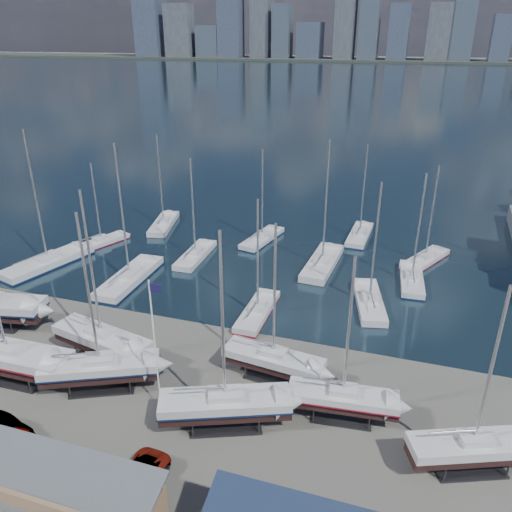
% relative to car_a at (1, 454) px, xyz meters
% --- Properties ---
extents(ground, '(1400.00, 1400.00, 0.00)m').
position_rel_car_a_xyz_m(ground, '(7.39, 11.50, -0.79)').
color(ground, '#605E59').
rests_on(ground, ground).
extents(water, '(1400.00, 600.00, 0.40)m').
position_rel_car_a_xyz_m(water, '(7.39, 321.50, -0.94)').
color(water, '#1A2D3D').
rests_on(water, ground).
extents(far_shore, '(1400.00, 80.00, 2.20)m').
position_rel_car_a_xyz_m(far_shore, '(7.39, 581.50, 0.31)').
color(far_shore, '#2D332D').
rests_on(far_shore, ground).
extents(skyline, '(639.14, 43.80, 107.69)m').
position_rel_car_a_xyz_m(skyline, '(-0.44, 575.26, 38.30)').
color(skyline, '#475166').
rests_on(skyline, far_shore).
extents(sailboat_cradle_1, '(11.68, 3.56, 18.54)m').
position_rel_car_a_xyz_m(sailboat_cradle_1, '(-6.29, 8.01, 1.41)').
color(sailboat_cradle_1, '#2D2D33').
rests_on(sailboat_cradle_1, ground).
extents(sailboat_cradle_2, '(10.47, 4.83, 16.45)m').
position_rel_car_a_xyz_m(sailboat_cradle_2, '(-0.18, 12.99, 1.31)').
color(sailboat_cradle_2, '#2D2D33').
rests_on(sailboat_cradle_2, ground).
extents(sailboat_cradle_3, '(10.14, 6.71, 16.00)m').
position_rel_car_a_xyz_m(sailboat_cradle_3, '(2.12, 9.26, 1.28)').
color(sailboat_cradle_3, '#2D2D33').
rests_on(sailboat_cradle_3, ground).
extents(sailboat_cradle_4, '(9.15, 3.53, 14.67)m').
position_rel_car_a_xyz_m(sailboat_cradle_4, '(15.75, 14.97, 1.22)').
color(sailboat_cradle_4, '#2D2D33').
rests_on(sailboat_cradle_4, ground).
extents(sailboat_cradle_5, '(10.45, 6.46, 16.34)m').
position_rel_car_a_xyz_m(sailboat_cradle_5, '(13.83, 8.28, 1.30)').
color(sailboat_cradle_5, '#2D2D33').
rests_on(sailboat_cradle_5, ground).
extents(sailboat_cradle_6, '(8.83, 3.26, 14.10)m').
position_rel_car_a_xyz_m(sailboat_cradle_6, '(22.26, 11.84, 1.18)').
color(sailboat_cradle_6, '#2D2D33').
rests_on(sailboat_cradle_6, ground).
extents(sailboat_cradle_7, '(9.12, 5.63, 14.54)m').
position_rel_car_a_xyz_m(sailboat_cradle_7, '(31.57, 9.52, 1.21)').
color(sailboat_cradle_7, '#2D2D33').
rests_on(sailboat_cradle_7, ground).
extents(sailboat_moored_0, '(6.73, 12.89, 18.56)m').
position_rel_car_a_xyz_m(sailboat_moored_0, '(-18.83, 28.37, -0.48)').
color(sailboat_moored_0, black).
rests_on(sailboat_moored_0, water).
extents(sailboat_moored_1, '(5.30, 8.66, 12.53)m').
position_rel_car_a_xyz_m(sailboat_moored_1, '(-16.38, 36.82, -0.48)').
color(sailboat_moored_1, black).
rests_on(sailboat_moored_1, water).
extents(sailboat_moored_2, '(5.07, 10.39, 15.12)m').
position_rel_car_a_xyz_m(sailboat_moored_2, '(-11.21, 46.18, -0.47)').
color(sailboat_moored_2, black).
rests_on(sailboat_moored_2, water).
extents(sailboat_moored_3, '(3.59, 12.00, 17.85)m').
position_rel_car_a_xyz_m(sailboat_moored_3, '(-6.23, 27.66, -0.48)').
color(sailboat_moored_3, black).
rests_on(sailboat_moored_3, water).
extents(sailboat_moored_4, '(3.00, 9.61, 14.38)m').
position_rel_car_a_xyz_m(sailboat_moored_4, '(-1.46, 36.63, -0.47)').
color(sailboat_moored_4, black).
rests_on(sailboat_moored_4, water).
extents(sailboat_moored_5, '(4.46, 9.84, 14.20)m').
position_rel_car_a_xyz_m(sailboat_moored_5, '(5.38, 45.15, -0.48)').
color(sailboat_moored_5, black).
rests_on(sailboat_moored_5, water).
extents(sailboat_moored_6, '(2.61, 9.21, 13.75)m').
position_rel_car_a_xyz_m(sailboat_moored_6, '(11.11, 24.97, -0.48)').
color(sailboat_moored_6, black).
rests_on(sailboat_moored_6, water).
extents(sailboat_moored_7, '(3.85, 11.67, 17.38)m').
position_rel_car_a_xyz_m(sailboat_moored_7, '(15.47, 39.24, -0.47)').
color(sailboat_moored_7, black).
rests_on(sailboat_moored_7, water).
extents(sailboat_moored_8, '(3.13, 9.86, 14.59)m').
position_rel_car_a_xyz_m(sailboat_moored_8, '(18.84, 50.93, -0.48)').
color(sailboat_moored_8, black).
rests_on(sailboat_moored_8, water).
extents(sailboat_moored_9, '(4.94, 10.26, 14.93)m').
position_rel_car_a_xyz_m(sailboat_moored_9, '(22.40, 30.83, -0.47)').
color(sailboat_moored_9, black).
rests_on(sailboat_moored_9, water).
extents(sailboat_moored_10, '(3.36, 9.73, 14.30)m').
position_rel_car_a_xyz_m(sailboat_moored_10, '(26.75, 38.10, -0.48)').
color(sailboat_moored_10, black).
rests_on(sailboat_moored_10, water).
extents(sailboat_moored_11, '(6.46, 9.34, 13.72)m').
position_rel_car_a_xyz_m(sailboat_moored_11, '(28.26, 44.81, -0.48)').
color(sailboat_moored_11, black).
rests_on(sailboat_moored_11, water).
extents(car_a, '(2.02, 4.69, 1.58)m').
position_rel_car_a_xyz_m(car_a, '(0.00, 0.00, 0.00)').
color(car_a, gray).
rests_on(car_a, ground).
extents(car_b, '(4.81, 2.20, 1.53)m').
position_rel_car_a_xyz_m(car_b, '(-1.70, 2.12, -0.03)').
color(car_b, gray).
rests_on(car_b, ground).
extents(car_c, '(3.02, 5.72, 1.53)m').
position_rel_car_a_xyz_m(car_c, '(10.27, 0.79, -0.02)').
color(car_c, gray).
rests_on(car_c, ground).
extents(flagpole, '(1.03, 0.12, 11.66)m').
position_rel_car_a_xyz_m(flagpole, '(8.09, 8.61, 5.90)').
color(flagpole, white).
rests_on(flagpole, ground).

